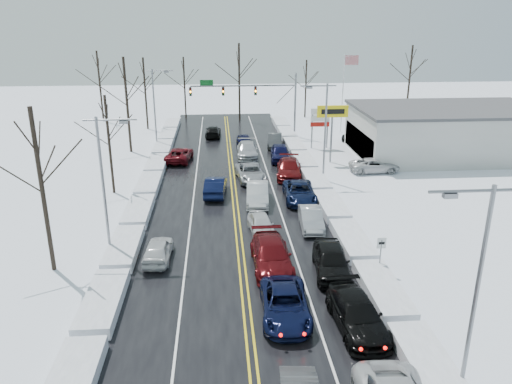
{
  "coord_description": "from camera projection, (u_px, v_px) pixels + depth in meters",
  "views": [
    {
      "loc": [
        -1.28,
        -34.07,
        14.7
      ],
      "look_at": [
        1.39,
        0.15,
        2.5
      ],
      "focal_mm": 35.0,
      "sensor_mm": 36.0,
      "label": 1
    }
  ],
  "objects": [
    {
      "name": "ground",
      "position": [
        238.0,
        225.0,
        37.02
      ],
      "size": [
        160.0,
        160.0,
        0.0
      ],
      "primitive_type": "plane",
      "color": "silver",
      "rests_on": "ground"
    },
    {
      "name": "road_surface",
      "position": [
        236.0,
        215.0,
        38.9
      ],
      "size": [
        14.0,
        84.0,
        0.01
      ],
      "primitive_type": "cube",
      "color": "black",
      "rests_on": "ground"
    },
    {
      "name": "snow_bank_left",
      "position": [
        138.0,
        218.0,
        38.34
      ],
      "size": [
        1.91,
        72.0,
        0.68
      ],
      "primitive_type": "cube",
      "color": "silver",
      "rests_on": "ground"
    },
    {
      "name": "snow_bank_right",
      "position": [
        332.0,
        212.0,
        39.46
      ],
      "size": [
        1.91,
        72.0,
        0.68
      ],
      "primitive_type": "cube",
      "color": "silver",
      "rests_on": "ground"
    },
    {
      "name": "traffic_signal_mast",
      "position": [
        255.0,
        94.0,
        61.73
      ],
      "size": [
        13.28,
        0.39,
        8.0
      ],
      "color": "slate",
      "rests_on": "ground"
    },
    {
      "name": "tires_plus_sign",
      "position": [
        332.0,
        115.0,
        51.14
      ],
      "size": [
        3.2,
        0.34,
        6.0
      ],
      "color": "slate",
      "rests_on": "ground"
    },
    {
      "name": "used_vehicles_sign",
      "position": [
        320.0,
        120.0,
        57.35
      ],
      "size": [
        2.2,
        0.22,
        4.65
      ],
      "color": "slate",
      "rests_on": "ground"
    },
    {
      "name": "speed_limit_sign",
      "position": [
        381.0,
        249.0,
        29.56
      ],
      "size": [
        0.55,
        0.09,
        2.35
      ],
      "color": "slate",
      "rests_on": "ground"
    },
    {
      "name": "flagpole",
      "position": [
        344.0,
        87.0,
        64.33
      ],
      "size": [
        1.87,
        1.2,
        10.0
      ],
      "color": "silver",
      "rests_on": "ground"
    },
    {
      "name": "dealership_building",
      "position": [
        448.0,
        131.0,
        54.8
      ],
      "size": [
        20.4,
        12.4,
        5.3
      ],
      "color": "beige",
      "rests_on": "ground"
    },
    {
      "name": "streetlight_se",
      "position": [
        474.0,
        277.0,
        18.94
      ],
      "size": [
        3.2,
        0.25,
        9.0
      ],
      "color": "slate",
      "rests_on": "ground"
    },
    {
      "name": "streetlight_ne",
      "position": [
        323.0,
        125.0,
        45.24
      ],
      "size": [
        3.2,
        0.25,
        9.0
      ],
      "color": "slate",
      "rests_on": "ground"
    },
    {
      "name": "streetlight_sw",
      "position": [
        106.0,
        176.0,
        30.88
      ],
      "size": [
        3.2,
        0.25,
        9.0
      ],
      "color": "slate",
      "rests_on": "ground"
    },
    {
      "name": "streetlight_nw",
      "position": [
        156.0,
        102.0,
        57.18
      ],
      "size": [
        3.2,
        0.25,
        9.0
      ],
      "color": "slate",
      "rests_on": "ground"
    },
    {
      "name": "tree_left_b",
      "position": [
        38.0,
        160.0,
        28.2
      ],
      "size": [
        4.0,
        4.0,
        10.0
      ],
      "color": "#2D231C",
      "rests_on": "ground"
    },
    {
      "name": "tree_left_c",
      "position": [
        107.0,
        126.0,
        41.78
      ],
      "size": [
        3.4,
        3.4,
        8.5
      ],
      "color": "#2D231C",
      "rests_on": "ground"
    },
    {
      "name": "tree_left_d",
      "position": [
        126.0,
        87.0,
        54.41
      ],
      "size": [
        4.2,
        4.2,
        10.5
      ],
      "color": "#2D231C",
      "rests_on": "ground"
    },
    {
      "name": "tree_left_e",
      "position": [
        144.0,
        80.0,
        65.95
      ],
      "size": [
        3.8,
        3.8,
        9.5
      ],
      "color": "#2D231C",
      "rests_on": "ground"
    },
    {
      "name": "tree_far_a",
      "position": [
        99.0,
        72.0,
        70.94
      ],
      "size": [
        4.0,
        4.0,
        10.0
      ],
      "color": "#2D231C",
      "rests_on": "ground"
    },
    {
      "name": "tree_far_b",
      "position": [
        184.0,
        76.0,
        72.99
      ],
      "size": [
        3.6,
        3.6,
        9.0
      ],
      "color": "#2D231C",
      "rests_on": "ground"
    },
    {
      "name": "tree_far_c",
      "position": [
        239.0,
        67.0,
        71.23
      ],
      "size": [
        4.4,
        4.4,
        11.0
      ],
      "color": "#2D231C",
      "rests_on": "ground"
    },
    {
      "name": "tree_far_d",
      "position": [
        306.0,
        78.0,
        73.96
      ],
      "size": [
        3.4,
        3.4,
        8.5
      ],
      "color": "#2D231C",
      "rests_on": "ground"
    },
    {
      "name": "tree_far_e",
      "position": [
        411.0,
        67.0,
        75.13
      ],
      "size": [
        4.2,
        4.2,
        10.5
      ],
      "color": "#2D231C",
      "rests_on": "ground"
    },
    {
      "name": "queued_car_2",
      "position": [
        285.0,
        316.0,
        25.77
      ],
      "size": [
        2.64,
        5.34,
        1.46
      ],
      "primitive_type": "imported",
      "rotation": [
        0.0,
        0.0,
        -0.04
      ],
      "color": "black",
      "rests_on": "ground"
    },
    {
      "name": "queued_car_3",
      "position": [
        271.0,
        267.0,
        30.8
      ],
      "size": [
        2.42,
        5.76,
        1.66
      ],
      "primitive_type": "imported",
      "rotation": [
        0.0,
        0.0,
        0.02
      ],
      "color": "#4F0A0E",
      "rests_on": "ground"
    },
    {
      "name": "queued_car_4",
      "position": [
        261.0,
        233.0,
        35.62
      ],
      "size": [
        1.98,
        4.14,
        1.36
      ],
      "primitive_type": "imported",
      "rotation": [
        0.0,
        0.0,
        0.09
      ],
      "color": "silver",
      "rests_on": "ground"
    },
    {
      "name": "queued_car_5",
      "position": [
        257.0,
        203.0,
        41.33
      ],
      "size": [
        2.1,
        5.13,
        1.65
      ],
      "primitive_type": "imported",
      "rotation": [
        0.0,
        0.0,
        -0.07
      ],
      "color": "silver",
      "rests_on": "ground"
    },
    {
      "name": "queued_car_6",
      "position": [
        251.0,
        180.0,
        47.05
      ],
      "size": [
        2.96,
        5.51,
        1.47
      ],
      "primitive_type": "imported",
      "rotation": [
        0.0,
        0.0,
        0.1
      ],
      "color": "#9A9DA2",
      "rests_on": "ground"
    },
    {
      "name": "queued_car_7",
      "position": [
        247.0,
        157.0,
        54.78
      ],
      "size": [
        2.39,
        5.52,
        1.58
      ],
      "primitive_type": "imported",
      "rotation": [
        0.0,
        0.0,
        -0.03
      ],
      "color": "#ABAEB4",
      "rests_on": "ground"
    },
    {
      "name": "queued_car_8",
      "position": [
        244.0,
        147.0,
        58.73
      ],
      "size": [
        1.82,
        4.34,
        1.47
      ],
      "primitive_type": "imported",
      "rotation": [
        0.0,
        0.0,
        0.02
      ],
      "color": "black",
      "rests_on": "ground"
    },
    {
      "name": "queued_car_11",
      "position": [
        356.0,
        328.0,
        24.86
      ],
      "size": [
        2.48,
        5.47,
        1.55
      ],
      "primitive_type": "imported",
      "rotation": [
        0.0,
        0.0,
        0.06
      ],
      "color": "black",
      "rests_on": "ground"
    },
    {
      "name": "queued_car_12",
      "position": [
        331.0,
        273.0,
        30.12
      ],
      "size": [
        2.48,
        5.18,
        1.71
      ],
      "primitive_type": "imported",
      "rotation": [
        0.0,
        0.0,
        -0.09
      ],
      "color": "black",
      "rests_on": "ground"
    },
    {
      "name": "queued_car_13",
      "position": [
        311.0,
        228.0,
        36.54
      ],
      "size": [
        1.76,
        4.44,
        1.44
      ],
      "primitive_type": "imported",
      "rotation": [
        0.0,
        0.0,
        -0.05
      ],
      "color": "#A4A6AC",
      "rests_on": "ground"
    },
    {
      "name": "queued_car_14",
      "position": [
        299.0,
        200.0,
        41.91
      ],
      "size": [
        2.71,
        5.5,
        1.5
      ],
      "primitive_type": "imported",
      "rotation": [
        0.0,
        0.0,
        -0.04
      ],
      "color": "black",
      "rests_on": "ground"
    },
    {
      "name": "queued_car_15",
      "position": [
        289.0,
        177.0,
        48.04
      ],
      "size": [
        3.04,
        5.89,
        1.63
      ],
      "primitive_type": "imported",
      "rotation": [
        0.0,
        0.0,
        -0.14
      ],
      "color": "#540B0C",
      "rests_on": "ground"
    },
    {
      "name": "queued_car_16",
      "position": [
        280.0,
        160.0,
        53.48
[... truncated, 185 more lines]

